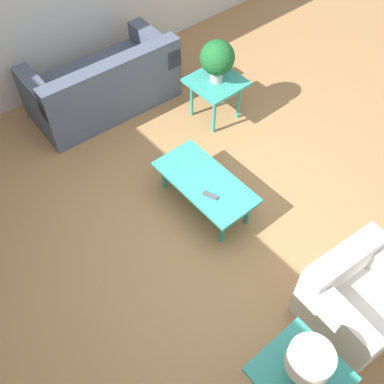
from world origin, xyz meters
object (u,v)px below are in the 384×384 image
object	(u,v)px
side_table_plant	(216,86)
armchair	(356,298)
coffee_table	(205,183)
table_lamp	(309,362)
sofa	(104,86)
side_table_lamp	(300,377)
potted_plant	(217,59)

from	to	relation	value
side_table_plant	armchair	bearing A→B (deg)	162.51
armchair	coffee_table	distance (m)	1.76
table_lamp	sofa	bearing A→B (deg)	-12.35
side_table_lamp	table_lamp	world-z (taller)	table_lamp
table_lamp	side_table_plant	bearing A→B (deg)	-31.84
sofa	side_table_lamp	bearing A→B (deg)	80.19
potted_plant	side_table_plant	bearing A→B (deg)	146.31
coffee_table	side_table_plant	distance (m)	1.41
side_table_plant	table_lamp	world-z (taller)	table_lamp
sofa	armchair	world-z (taller)	sofa
sofa	table_lamp	distance (m)	4.02
armchair	table_lamp	size ratio (longest dim) A/B	2.33
coffee_table	side_table_lamp	size ratio (longest dim) A/B	1.84
side_table_plant	side_table_lamp	bearing A→B (deg)	148.16
table_lamp	potted_plant	bearing A→B (deg)	-31.84
coffee_table	potted_plant	size ratio (longest dim) A/B	2.14
side_table_plant	potted_plant	world-z (taller)	potted_plant
coffee_table	side_table_plant	world-z (taller)	side_table_plant
side_table_lamp	table_lamp	size ratio (longest dim) A/B	1.58
sofa	side_table_plant	size ratio (longest dim) A/B	3.07
coffee_table	potted_plant	xyz separation A→B (m)	(0.97, -1.02, 0.51)
coffee_table	side_table_plant	bearing A→B (deg)	-46.38
sofa	armchair	bearing A→B (deg)	93.50
side_table_plant	side_table_lamp	distance (m)	3.37
potted_plant	armchair	bearing A→B (deg)	162.51
armchair	sofa	bearing A→B (deg)	96.34
side_table_lamp	coffee_table	bearing A→B (deg)	-21.83
side_table_plant	potted_plant	bearing A→B (deg)	-33.69
armchair	side_table_plant	xyz separation A→B (m)	(2.73, -0.86, 0.18)
sofa	side_table_plant	world-z (taller)	sofa
side_table_plant	table_lamp	xyz separation A→B (m)	(-2.86, 1.78, 0.33)
sofa	coffee_table	world-z (taller)	sofa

